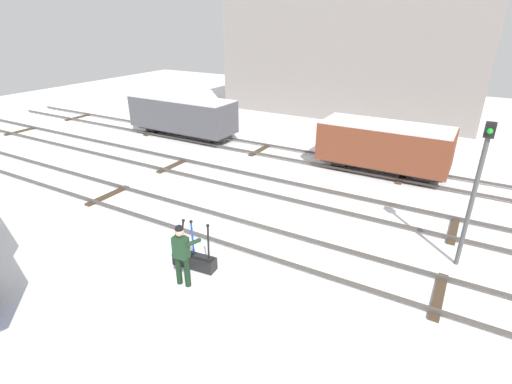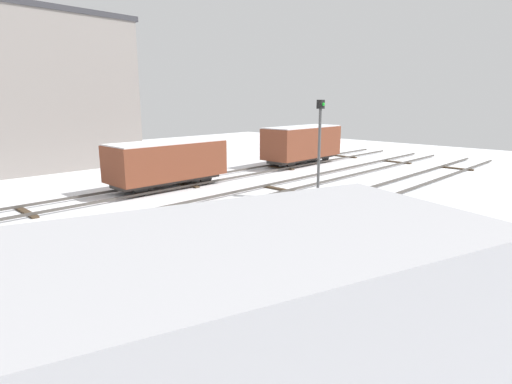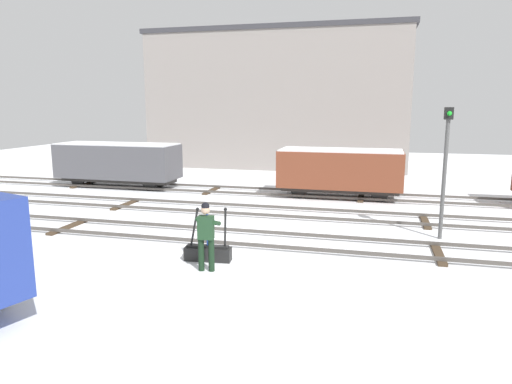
{
  "view_description": "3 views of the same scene",
  "coord_description": "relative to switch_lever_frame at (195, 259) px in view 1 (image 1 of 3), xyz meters",
  "views": [
    {
      "loc": [
        5.79,
        -8.89,
        6.34
      ],
      "look_at": [
        -0.33,
        1.74,
        0.76
      ],
      "focal_mm": 27.36,
      "sensor_mm": 36.0,
      "label": 1
    },
    {
      "loc": [
        -8.05,
        -8.24,
        3.99
      ],
      "look_at": [
        0.8,
        0.32,
        1.24
      ],
      "focal_mm": 28.87,
      "sensor_mm": 36.0,
      "label": 2
    },
    {
      "loc": [
        4.07,
        -13.18,
        4.05
      ],
      "look_at": [
        0.56,
        0.43,
        1.46
      ],
      "focal_mm": 32.79,
      "sensor_mm": 36.0,
      "label": 3
    }
  ],
  "objects": [
    {
      "name": "freight_car_mid_siding",
      "position": [
        -8.35,
        9.67,
        1.04
      ],
      "size": [
        6.19,
        2.11,
        2.22
      ],
      "rotation": [
        0.0,
        0.0,
        -0.01
      ],
      "color": "#2D2B28",
      "rests_on": "ground_plane"
    },
    {
      "name": "track_siding_far",
      "position": [
        0.13,
        9.67,
        -0.14
      ],
      "size": [
        44.0,
        1.94,
        0.18
      ],
      "color": "#4C4742",
      "rests_on": "ground_plane"
    },
    {
      "name": "freight_car_near_switch",
      "position": [
        2.7,
        9.67,
        1.02
      ],
      "size": [
        5.4,
        2.18,
        2.17
      ],
      "rotation": [
        0.0,
        0.0,
        -0.01
      ],
      "color": "#2D2B28",
      "rests_on": "ground_plane"
    },
    {
      "name": "ground_plane",
      "position": [
        0.13,
        1.97,
        -0.25
      ],
      "size": [
        60.0,
        60.0,
        0.0
      ],
      "primitive_type": "plane",
      "color": "white"
    },
    {
      "name": "track_siding_near",
      "position": [
        0.13,
        5.71,
        -0.13
      ],
      "size": [
        44.0,
        1.94,
        0.18
      ],
      "color": "#4C4742",
      "rests_on": "ground_plane"
    },
    {
      "name": "apartment_building",
      "position": [
        -2.33,
        20.83,
        4.23
      ],
      "size": [
        17.17,
        6.87,
        8.95
      ],
      "color": "gray",
      "rests_on": "ground_plane"
    },
    {
      "name": "rail_worker",
      "position": [
        0.24,
        -0.73,
        0.74
      ],
      "size": [
        0.58,
        0.7,
        1.75
      ],
      "rotation": [
        0.0,
        0.0,
        0.1
      ],
      "color": "black",
      "rests_on": "ground_plane"
    },
    {
      "name": "switch_lever_frame",
      "position": [
        0.0,
        0.0,
        0.0
      ],
      "size": [
        1.27,
        0.48,
        1.45
      ],
      "rotation": [
        0.0,
        0.0,
        0.1
      ],
      "color": "black",
      "rests_on": "ground_plane"
    },
    {
      "name": "signal_post",
      "position": [
        6.24,
        3.75,
        2.2
      ],
      "size": [
        0.24,
        0.32,
        4.02
      ],
      "color": "#4C4C4C",
      "rests_on": "ground_plane"
    },
    {
      "name": "track_main_line",
      "position": [
        0.13,
        1.97,
        -0.13
      ],
      "size": [
        44.0,
        1.94,
        0.18
      ],
      "color": "#4C4742",
      "rests_on": "ground_plane"
    }
  ]
}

